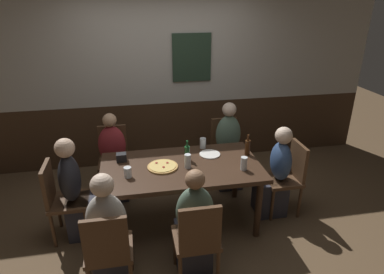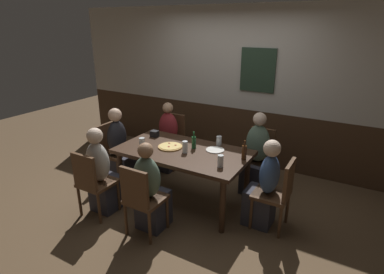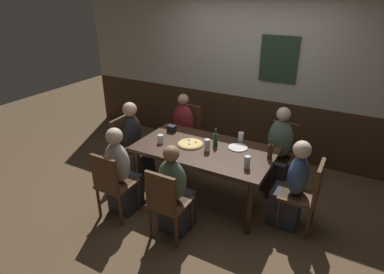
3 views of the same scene
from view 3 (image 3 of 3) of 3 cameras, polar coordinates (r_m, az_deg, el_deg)
name	(u,v)px [view 3 (image 3 of 3)]	position (r m, az deg, el deg)	size (l,w,h in m)	color
ground_plane	(204,196)	(4.43, 2.08, -10.53)	(12.00, 12.00, 0.00)	brown
wall_back	(252,76)	(5.29, 10.60, 10.67)	(6.40, 0.13, 2.60)	#3D2819
dining_table	(204,153)	(4.08, 2.23, -2.91)	(1.73, 0.95, 0.74)	#382316
chair_right_far	(281,150)	(4.69, 15.52, -2.25)	(0.40, 0.40, 0.88)	#513521
chair_head_west	(127,144)	(4.80, -11.57, -1.18)	(0.40, 0.40, 0.88)	#513521
chair_head_east	(306,192)	(3.85, 19.66, -9.23)	(0.40, 0.40, 0.88)	#513521
chair_left_far	(187,129)	(5.18, -0.86, 1.37)	(0.40, 0.40, 0.88)	#513521
chair_mid_near	(167,201)	(3.51, -4.53, -11.28)	(0.40, 0.40, 0.88)	#513521
chair_left_near	(112,182)	(3.92, -13.99, -7.81)	(0.40, 0.40, 0.88)	#513521
person_right_far	(278,155)	(4.55, 15.00, -3.12)	(0.34, 0.37, 1.17)	#2D2D38
person_head_west	(135,147)	(4.71, -10.04, -1.70)	(0.37, 0.34, 1.15)	#2D2D38
person_head_east	(291,191)	(3.89, 17.21, -9.10)	(0.37, 0.34, 1.10)	#2D2D38
person_left_far	(182,135)	(5.07, -1.77, 0.42)	(0.34, 0.37, 1.12)	#2D2D38
person_mid_near	(175,196)	(3.64, -3.08, -10.43)	(0.34, 0.37, 1.10)	#2D2D38
person_left_near	(122,177)	(4.02, -12.43, -6.93)	(0.34, 0.37, 1.14)	#2D2D38
pizza	(190,144)	(4.12, -0.29, -1.22)	(0.33, 0.33, 0.03)	tan
pint_glass_amber	(241,138)	(4.24, 8.68, -0.12)	(0.07, 0.07, 0.13)	silver
pint_glass_pale	(247,163)	(3.63, 9.78, -4.55)	(0.07, 0.07, 0.15)	silver
beer_glass_half	(161,139)	(4.17, -5.62, -0.40)	(0.08, 0.08, 0.11)	silver
tumbler_water	(207,146)	(3.94, 2.71, -1.61)	(0.07, 0.07, 0.16)	silver
beer_bottle_green	(215,139)	(4.07, 4.20, -0.39)	(0.06, 0.06, 0.23)	#194723
beer_bottle_brown	(270,151)	(3.86, 13.75, -2.44)	(0.06, 0.06, 0.25)	#42230F
plate_white_large	(238,147)	(4.08, 8.16, -1.86)	(0.24, 0.24, 0.01)	white
condiment_caddy	(172,129)	(4.49, -3.65, 1.50)	(0.11, 0.09, 0.09)	black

